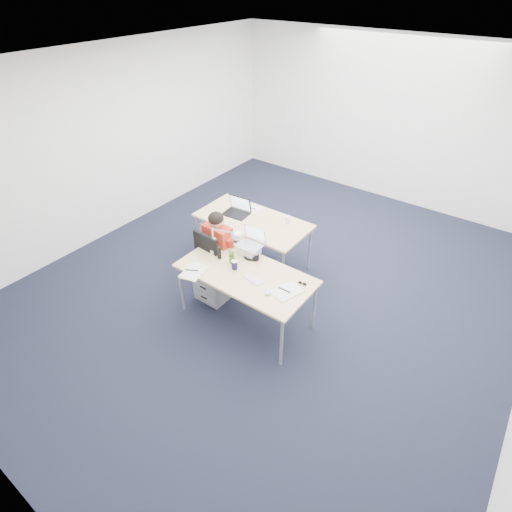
% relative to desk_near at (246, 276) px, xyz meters
% --- Properties ---
extents(floor, '(7.00, 7.00, 0.00)m').
position_rel_desk_near_xyz_m(floor, '(-0.07, 0.72, -0.68)').
color(floor, black).
rests_on(floor, ground).
extents(room, '(6.02, 7.02, 2.80)m').
position_rel_desk_near_xyz_m(room, '(-0.07, 0.72, 1.03)').
color(room, white).
rests_on(room, ground).
extents(desk_near, '(1.60, 0.80, 0.73)m').
position_rel_desk_near_xyz_m(desk_near, '(0.00, 0.00, 0.00)').
color(desk_near, '#D9B77D').
rests_on(desk_near, ground).
extents(desk_far, '(1.60, 0.80, 0.73)m').
position_rel_desk_near_xyz_m(desk_far, '(-0.65, 1.01, 0.00)').
color(desk_far, '#D9B77D').
rests_on(desk_far, ground).
extents(office_chair, '(0.64, 0.64, 0.95)m').
position_rel_desk_near_xyz_m(office_chair, '(-0.67, 0.24, -0.41)').
color(office_chair, black).
rests_on(office_chair, ground).
extents(seated_person, '(0.38, 0.65, 1.16)m').
position_rel_desk_near_xyz_m(seated_person, '(-0.66, 0.41, -0.10)').
color(seated_person, red).
rests_on(seated_person, ground).
extents(drawer_pedestal_near, '(0.40, 0.50, 0.55)m').
position_rel_desk_near_xyz_m(drawer_pedestal_near, '(-0.60, 0.13, -0.41)').
color(drawer_pedestal_near, gray).
rests_on(drawer_pedestal_near, ground).
extents(drawer_pedestal_far, '(0.40, 0.50, 0.55)m').
position_rel_desk_near_xyz_m(drawer_pedestal_far, '(-1.21, 0.91, -0.41)').
color(drawer_pedestal_far, gray).
rests_on(drawer_pedestal_far, ground).
extents(silver_laptop, '(0.31, 0.25, 0.32)m').
position_rel_desk_near_xyz_m(silver_laptop, '(-0.20, 0.33, 0.21)').
color(silver_laptop, silver).
rests_on(silver_laptop, desk_near).
extents(wireless_keyboard, '(0.26, 0.14, 0.01)m').
position_rel_desk_near_xyz_m(wireless_keyboard, '(0.15, -0.05, 0.05)').
color(wireless_keyboard, white).
rests_on(wireless_keyboard, desk_near).
extents(computer_mouse, '(0.10, 0.12, 0.04)m').
position_rel_desk_near_xyz_m(computer_mouse, '(0.41, -0.14, 0.06)').
color(computer_mouse, white).
rests_on(computer_mouse, desk_near).
extents(headphones, '(0.29, 0.25, 0.04)m').
position_rel_desk_near_xyz_m(headphones, '(-0.14, 0.29, 0.07)').
color(headphones, black).
rests_on(headphones, desk_near).
extents(can_koozie, '(0.07, 0.07, 0.11)m').
position_rel_desk_near_xyz_m(can_koozie, '(-0.15, -0.01, 0.10)').
color(can_koozie, '#1B1645').
rests_on(can_koozie, desk_near).
extents(water_bottle, '(0.08, 0.08, 0.23)m').
position_rel_desk_near_xyz_m(water_bottle, '(-0.53, 0.08, 0.16)').
color(water_bottle, silver).
rests_on(water_bottle, desk_near).
extents(bear_figurine, '(0.09, 0.07, 0.17)m').
position_rel_desk_near_xyz_m(bear_figurine, '(-0.25, 0.06, 0.13)').
color(bear_figurine, '#326D1D').
rests_on(bear_figurine, desk_near).
extents(book_stack, '(0.24, 0.20, 0.09)m').
position_rel_desk_near_xyz_m(book_stack, '(-0.75, 0.35, 0.09)').
color(book_stack, silver).
rests_on(book_stack, desk_near).
extents(cordless_phone, '(0.04, 0.03, 0.16)m').
position_rel_desk_near_xyz_m(cordless_phone, '(-0.43, 0.03, 0.13)').
color(cordless_phone, black).
rests_on(cordless_phone, desk_near).
extents(papers_left, '(0.28, 0.36, 0.01)m').
position_rel_desk_near_xyz_m(papers_left, '(-0.50, -0.35, 0.05)').
color(papers_left, '#E1D882').
rests_on(papers_left, desk_near).
extents(papers_right, '(0.30, 0.37, 0.01)m').
position_rel_desk_near_xyz_m(papers_right, '(0.56, -0.00, 0.05)').
color(papers_right, '#E1D882').
rests_on(papers_right, desk_near).
extents(sunglasses, '(0.10, 0.06, 0.02)m').
position_rel_desk_near_xyz_m(sunglasses, '(0.64, 0.21, 0.06)').
color(sunglasses, black).
rests_on(sunglasses, desk_near).
extents(desk_lamp, '(0.46, 0.30, 0.50)m').
position_rel_desk_near_xyz_m(desk_lamp, '(-0.40, 0.07, 0.29)').
color(desk_lamp, silver).
rests_on(desk_lamp, desk_near).
extents(dark_laptop, '(0.38, 0.37, 0.25)m').
position_rel_desk_near_xyz_m(dark_laptop, '(-0.93, 0.98, 0.17)').
color(dark_laptop, black).
rests_on(dark_laptop, desk_far).
extents(far_cup, '(0.09, 0.09, 0.10)m').
position_rel_desk_near_xyz_m(far_cup, '(-0.21, 1.24, 0.10)').
color(far_cup, white).
rests_on(far_cup, desk_far).
extents(far_papers, '(0.23, 0.29, 0.01)m').
position_rel_desk_near_xyz_m(far_papers, '(-0.82, 1.23, 0.05)').
color(far_papers, white).
rests_on(far_papers, desk_far).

